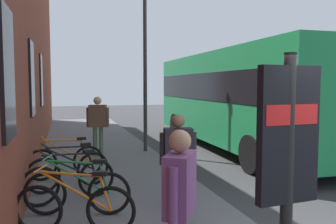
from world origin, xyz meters
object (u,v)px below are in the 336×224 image
object	(u,v)px
bicycle_mid_rack	(70,181)
pedestrian_near_bus	(98,120)
city_bus	(236,95)
pedestrian_by_facade	(178,152)
pedestrian_crossing_street	(180,195)
street_lamp	(145,46)
bicycle_under_window	(78,192)
bicycle_nearest_sign	(66,162)
transit_info_sign	(288,154)
bicycle_end_of_row	(69,171)
bicycle_far_end	(75,208)

from	to	relation	value
bicycle_mid_rack	pedestrian_near_bus	xyz separation A→B (m)	(4.09, -0.90, 0.71)
city_bus	pedestrian_by_facade	world-z (taller)	city_bus
city_bus	pedestrian_crossing_street	xyz separation A→B (m)	(-7.91, 4.74, -0.76)
pedestrian_near_bus	pedestrian_by_facade	world-z (taller)	pedestrian_near_bus
bicycle_mid_rack	city_bus	bearing A→B (deg)	-51.36
bicycle_mid_rack	street_lamp	xyz separation A→B (m)	(4.48, -2.46, 2.97)
bicycle_under_window	bicycle_mid_rack	world-z (taller)	same
bicycle_mid_rack	city_bus	distance (m)	7.50
bicycle_under_window	pedestrian_by_facade	distance (m)	1.78
city_bus	street_lamp	size ratio (longest dim) A/B	1.84
pedestrian_by_facade	city_bus	bearing A→B (deg)	-35.34
bicycle_nearest_sign	street_lamp	distance (m)	4.79
transit_info_sign	street_lamp	distance (m)	8.92
pedestrian_near_bus	pedestrian_crossing_street	size ratio (longest dim) A/B	1.06
bicycle_under_window	bicycle_end_of_row	bearing A→B (deg)	3.88
bicycle_nearest_sign	city_bus	bearing A→B (deg)	-63.46
pedestrian_by_facade	street_lamp	bearing A→B (deg)	-7.27
bicycle_far_end	transit_info_sign	size ratio (longest dim) A/B	0.71
pedestrian_by_facade	street_lamp	size ratio (longest dim) A/B	0.29
pedestrian_crossing_street	street_lamp	bearing A→B (deg)	-10.44
bicycle_under_window	pedestrian_crossing_street	distance (m)	2.80
transit_info_sign	street_lamp	size ratio (longest dim) A/B	0.42
bicycle_nearest_sign	street_lamp	xyz separation A→B (m)	(2.78, -2.51, 2.97)
transit_info_sign	pedestrian_by_facade	world-z (taller)	transit_info_sign
bicycle_under_window	bicycle_end_of_row	size ratio (longest dim) A/B	1.02
bicycle_far_end	bicycle_end_of_row	size ratio (longest dim) A/B	1.00
pedestrian_by_facade	street_lamp	xyz separation A→B (m)	(5.52, -0.70, 2.35)
bicycle_under_window	bicycle_nearest_sign	size ratio (longest dim) A/B	0.98
transit_info_sign	pedestrian_crossing_street	bearing A→B (deg)	33.30
bicycle_under_window	bicycle_end_of_row	xyz separation A→B (m)	(1.53, 0.10, 0.00)
city_bus	pedestrian_crossing_street	bearing A→B (deg)	149.10
city_bus	street_lamp	distance (m)	3.65
transit_info_sign	pedestrian_by_facade	bearing A→B (deg)	-2.34
street_lamp	bicycle_under_window	bearing A→B (deg)	155.81
bicycle_nearest_sign	pedestrian_near_bus	xyz separation A→B (m)	(2.39, -0.96, 0.71)
bicycle_under_window	city_bus	size ratio (longest dim) A/B	0.16
bicycle_mid_rack	transit_info_sign	size ratio (longest dim) A/B	0.71
bicycle_far_end	street_lamp	size ratio (longest dim) A/B	0.29
bicycle_end_of_row	pedestrian_by_facade	distance (m)	2.60
bicycle_under_window	pedestrian_crossing_street	xyz separation A→B (m)	(-2.56, -0.91, 0.65)
transit_info_sign	bicycle_under_window	bearing A→B (deg)	23.52
bicycle_mid_rack	city_bus	world-z (taller)	city_bus
transit_info_sign	street_lamp	xyz separation A→B (m)	(8.70, -0.83, 1.77)
bicycle_under_window	city_bus	bearing A→B (deg)	-46.55
bicycle_end_of_row	bicycle_under_window	bearing A→B (deg)	-176.12
pedestrian_near_bus	street_lamp	world-z (taller)	street_lamp
bicycle_far_end	pedestrian_by_facade	world-z (taller)	pedestrian_by_facade
bicycle_nearest_sign	street_lamp	size ratio (longest dim) A/B	0.31
pedestrian_by_facade	pedestrian_crossing_street	world-z (taller)	pedestrian_crossing_street
pedestrian_by_facade	street_lamp	world-z (taller)	street_lamp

